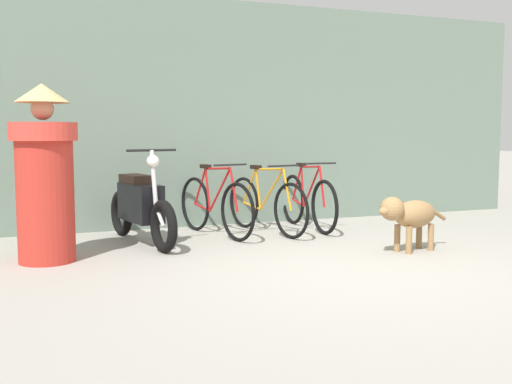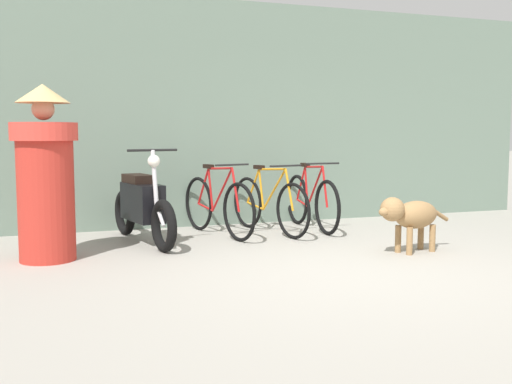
{
  "view_description": "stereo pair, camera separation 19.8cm",
  "coord_description": "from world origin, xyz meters",
  "px_view_note": "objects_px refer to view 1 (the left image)",
  "views": [
    {
      "loc": [
        -2.9,
        -4.78,
        1.29
      ],
      "look_at": [
        -0.55,
        1.25,
        0.65
      ],
      "focal_mm": 42.0,
      "sensor_mm": 36.0,
      "label": 1
    },
    {
      "loc": [
        -2.71,
        -4.85,
        1.29
      ],
      "look_at": [
        -0.55,
        1.25,
        0.65
      ],
      "focal_mm": 42.0,
      "sensor_mm": 36.0,
      "label": 2
    }
  ],
  "objects_px": {
    "motorcycle": "(141,206)",
    "stray_dog": "(409,214)",
    "bicycle_2": "(308,201)",
    "bicycle_0": "(215,206)",
    "bicycle_1": "(266,204)",
    "person_in_robes": "(45,174)"
  },
  "relations": [
    {
      "from": "bicycle_1",
      "to": "bicycle_2",
      "type": "relative_size",
      "value": 1.03
    },
    {
      "from": "bicycle_2",
      "to": "motorcycle",
      "type": "bearing_deg",
      "value": -82.85
    },
    {
      "from": "motorcycle",
      "to": "person_in_robes",
      "type": "height_order",
      "value": "person_in_robes"
    },
    {
      "from": "bicycle_1",
      "to": "person_in_robes",
      "type": "relative_size",
      "value": 0.97
    },
    {
      "from": "bicycle_2",
      "to": "motorcycle",
      "type": "height_order",
      "value": "motorcycle"
    },
    {
      "from": "bicycle_0",
      "to": "motorcycle",
      "type": "height_order",
      "value": "motorcycle"
    },
    {
      "from": "person_in_robes",
      "to": "bicycle_2",
      "type": "bearing_deg",
      "value": 165.68
    },
    {
      "from": "stray_dog",
      "to": "person_in_robes",
      "type": "bearing_deg",
      "value": -26.25
    },
    {
      "from": "bicycle_0",
      "to": "stray_dog",
      "type": "relative_size",
      "value": 1.64
    },
    {
      "from": "motorcycle",
      "to": "stray_dog",
      "type": "bearing_deg",
      "value": 48.12
    },
    {
      "from": "bicycle_2",
      "to": "person_in_robes",
      "type": "height_order",
      "value": "person_in_robes"
    },
    {
      "from": "bicycle_0",
      "to": "stray_dog",
      "type": "distance_m",
      "value": 2.41
    },
    {
      "from": "bicycle_2",
      "to": "bicycle_0",
      "type": "bearing_deg",
      "value": -87.3
    },
    {
      "from": "bicycle_0",
      "to": "motorcycle",
      "type": "relative_size",
      "value": 0.91
    },
    {
      "from": "bicycle_1",
      "to": "bicycle_2",
      "type": "distance_m",
      "value": 0.65
    },
    {
      "from": "motorcycle",
      "to": "bicycle_2",
      "type": "bearing_deg",
      "value": 85.24
    },
    {
      "from": "stray_dog",
      "to": "person_in_robes",
      "type": "xyz_separation_m",
      "value": [
        -3.69,
        0.9,
        0.48
      ]
    },
    {
      "from": "bicycle_0",
      "to": "bicycle_2",
      "type": "xyz_separation_m",
      "value": [
        1.32,
        0.05,
        -0.01
      ]
    },
    {
      "from": "bicycle_0",
      "to": "bicycle_1",
      "type": "xyz_separation_m",
      "value": [
        0.68,
        -0.04,
        -0.01
      ]
    },
    {
      "from": "bicycle_2",
      "to": "bicycle_1",
      "type": "bearing_deg",
      "value": -81.74
    },
    {
      "from": "motorcycle",
      "to": "stray_dog",
      "type": "relative_size",
      "value": 1.79
    },
    {
      "from": "bicycle_2",
      "to": "stray_dog",
      "type": "xyz_separation_m",
      "value": [
        0.33,
        -1.81,
        0.04
      ]
    }
  ]
}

